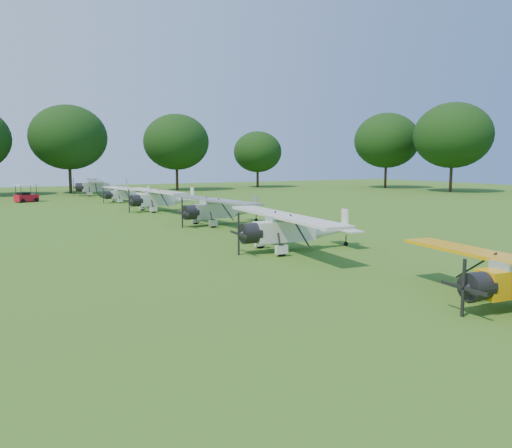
{
  "coord_description": "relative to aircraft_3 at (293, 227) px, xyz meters",
  "views": [
    {
      "loc": [
        -14.04,
        -21.05,
        4.73
      ],
      "look_at": [
        -1.23,
        1.95,
        1.4
      ],
      "focal_mm": 35.0,
      "sensor_mm": 36.0,
      "label": 1
    }
  ],
  "objects": [
    {
      "name": "tree_belt",
      "position": [
        3.17,
        -0.69,
        6.78
      ],
      "size": [
        137.36,
        130.27,
        14.52
      ],
      "color": "#302012",
      "rests_on": "ground"
    },
    {
      "name": "aircraft_5",
      "position": [
        0.71,
        23.91,
        0.03
      ],
      "size": [
        7.0,
        11.13,
        2.19
      ],
      "rotation": [
        0.0,
        0.0,
        0.1
      ],
      "color": "silver",
      "rests_on": "ground"
    },
    {
      "name": "aircraft_3",
      "position": [
        0.0,
        0.0,
        0.0
      ],
      "size": [
        6.85,
        10.91,
        2.14
      ],
      "rotation": [
        0.0,
        0.0,
        -0.09
      ],
      "color": "silver",
      "rests_on": "ground"
    },
    {
      "name": "ground",
      "position": [
        -0.4,
        -0.85,
        -1.25
      ],
      "size": [
        160.0,
        160.0,
        0.0
      ],
      "primitive_type": "plane",
      "color": "#2B5916",
      "rests_on": "ground"
    },
    {
      "name": "aircraft_4",
      "position": [
        1.2,
        11.77,
        -0.0
      ],
      "size": [
        6.87,
        10.91,
        2.14
      ],
      "rotation": [
        0.0,
        0.0,
        0.11
      ],
      "color": "#BBBBBF",
      "rests_on": "ground"
    },
    {
      "name": "aircraft_7",
      "position": [
        0.22,
        48.7,
        0.12
      ],
      "size": [
        7.55,
        11.99,
        2.35
      ],
      "rotation": [
        0.0,
        0.0,
        -0.13
      ],
      "color": "#BBBBBF",
      "rests_on": "ground"
    },
    {
      "name": "aircraft_6",
      "position": [
        0.4,
        35.68,
        -0.19
      ],
      "size": [
        5.84,
        9.29,
        1.82
      ],
      "rotation": [
        0.0,
        0.0,
        0.12
      ],
      "color": "silver",
      "rests_on": "ground"
    },
    {
      "name": "golf_cart",
      "position": [
        -9.7,
        41.5,
        -0.58
      ],
      "size": [
        2.7,
        2.23,
        2.01
      ],
      "rotation": [
        0.0,
        0.0,
        0.43
      ],
      "color": "red",
      "rests_on": "ground"
    }
  ]
}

